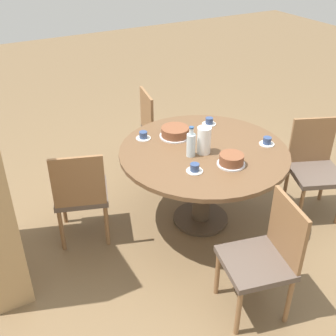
# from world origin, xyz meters

# --- Properties ---
(ground_plane) EXTENTS (14.00, 14.00, 0.00)m
(ground_plane) POSITION_xyz_m (0.00, 0.00, 0.00)
(ground_plane) COLOR brown
(dining_table) EXTENTS (1.39, 1.39, 0.72)m
(dining_table) POSITION_xyz_m (0.00, 0.00, 0.59)
(dining_table) COLOR #473828
(dining_table) RESTS_ON ground_plane
(chair_a) EXTENTS (0.55, 0.55, 0.86)m
(chair_a) POSITION_xyz_m (-0.33, -0.96, 0.46)
(chair_a) COLOR olive
(chair_a) RESTS_ON ground_plane
(chair_b) EXTENTS (0.49, 0.49, 0.86)m
(chair_b) POSITION_xyz_m (1.01, -0.12, 0.46)
(chair_b) COLOR olive
(chair_b) RESTS_ON ground_plane
(chair_c) EXTENTS (0.53, 0.53, 0.86)m
(chair_c) POSITION_xyz_m (0.27, 0.98, 0.46)
(chair_c) COLOR olive
(chair_c) RESTS_ON ground_plane
(chair_d) EXTENTS (0.50, 0.50, 0.86)m
(chair_d) POSITION_xyz_m (-1.01, 0.17, 0.46)
(chair_d) COLOR olive
(chair_d) RESTS_ON ground_plane
(coffee_pot) EXTENTS (0.11, 0.11, 0.26)m
(coffee_pot) POSITION_xyz_m (-0.03, 0.03, 0.84)
(coffee_pot) COLOR white
(coffee_pot) RESTS_ON dining_table
(water_bottle) EXTENTS (0.07, 0.07, 0.25)m
(water_bottle) POSITION_xyz_m (-0.03, 0.14, 0.82)
(water_bottle) COLOR silver
(water_bottle) RESTS_ON dining_table
(cake_main) EXTENTS (0.27, 0.27, 0.09)m
(cake_main) POSITION_xyz_m (0.32, 0.09, 0.76)
(cake_main) COLOR silver
(cake_main) RESTS_ON dining_table
(cake_second) EXTENTS (0.22, 0.22, 0.09)m
(cake_second) POSITION_xyz_m (-0.30, -0.05, 0.76)
(cake_second) COLOR silver
(cake_second) RESTS_ON dining_table
(cup_a) EXTENTS (0.13, 0.13, 0.06)m
(cup_a) POSITION_xyz_m (-0.24, 0.24, 0.75)
(cup_a) COLOR silver
(cup_a) RESTS_ON dining_table
(cup_b) EXTENTS (0.13, 0.13, 0.06)m
(cup_b) POSITION_xyz_m (0.38, -0.31, 0.75)
(cup_b) COLOR silver
(cup_b) RESTS_ON dining_table
(cup_c) EXTENTS (0.13, 0.13, 0.06)m
(cup_c) POSITION_xyz_m (0.42, 0.35, 0.75)
(cup_c) COLOR silver
(cup_c) RESTS_ON dining_table
(cup_d) EXTENTS (0.13, 0.13, 0.06)m
(cup_d) POSITION_xyz_m (-0.17, -0.51, 0.75)
(cup_d) COLOR silver
(cup_d) RESTS_ON dining_table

